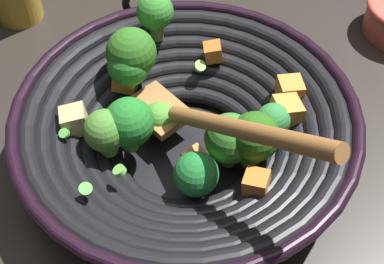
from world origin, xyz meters
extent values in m
plane|color=#28231E|center=(0.00, 0.00, 0.00)|extent=(4.00, 4.00, 0.00)
cylinder|color=black|center=(0.00, 0.00, 0.01)|extent=(0.14, 0.14, 0.01)
torus|color=black|center=(0.00, 0.00, 0.02)|extent=(0.19, 0.19, 0.02)
torus|color=black|center=(0.00, 0.00, 0.03)|extent=(0.22, 0.22, 0.02)
torus|color=black|center=(0.00, 0.00, 0.03)|extent=(0.25, 0.25, 0.02)
torus|color=black|center=(0.00, 0.00, 0.04)|extent=(0.27, 0.27, 0.02)
torus|color=black|center=(0.00, 0.00, 0.05)|extent=(0.30, 0.30, 0.02)
torus|color=black|center=(0.00, 0.00, 0.06)|extent=(0.33, 0.33, 0.02)
torus|color=black|center=(0.00, 0.00, 0.07)|extent=(0.36, 0.36, 0.02)
torus|color=black|center=(0.00, 0.00, 0.08)|extent=(0.38, 0.38, 0.01)
torus|color=black|center=(0.14, 0.14, 0.08)|extent=(0.05, 0.05, 0.05)
cylinder|color=#72AF49|center=(-0.03, 0.05, 0.04)|extent=(0.02, 0.02, 0.02)
sphere|color=#217526|center=(-0.03, 0.05, 0.07)|extent=(0.05, 0.05, 0.05)
cylinder|color=#618F42|center=(0.01, 0.04, 0.02)|extent=(0.02, 0.02, 0.02)
sphere|color=#529735|center=(0.01, 0.04, 0.04)|extent=(0.04, 0.04, 0.04)
cylinder|color=#689440|center=(-0.05, -0.04, 0.03)|extent=(0.03, 0.03, 0.02)
sphere|color=#1E712F|center=(-0.05, -0.04, 0.05)|extent=(0.05, 0.05, 0.05)
cylinder|color=#75C24B|center=(0.01, -0.05, 0.03)|extent=(0.02, 0.02, 0.02)
sphere|color=#388029|center=(0.01, -0.05, 0.06)|extent=(0.06, 0.06, 0.06)
cylinder|color=#56A33E|center=(0.04, 0.09, 0.06)|extent=(0.03, 0.03, 0.01)
sphere|color=#2D691D|center=(0.04, 0.09, 0.09)|extent=(0.06, 0.06, 0.06)
cylinder|color=#8BB54C|center=(-0.06, 0.07, 0.04)|extent=(0.03, 0.03, 0.02)
sphere|color=#48852F|center=(-0.06, 0.07, 0.07)|extent=(0.05, 0.05, 0.05)
cylinder|color=olive|center=(0.10, 0.10, 0.07)|extent=(0.02, 0.02, 0.02)
sphere|color=#34802C|center=(0.10, 0.10, 0.10)|extent=(0.04, 0.04, 0.04)
cylinder|color=#74AC5B|center=(0.03, 0.09, 0.05)|extent=(0.02, 0.02, 0.02)
sphere|color=#297D29|center=(0.03, 0.09, 0.08)|extent=(0.05, 0.05, 0.05)
cylinder|color=#79AF4A|center=(0.05, -0.08, 0.04)|extent=(0.02, 0.02, 0.02)
sphere|color=#30823D|center=(0.05, -0.08, 0.06)|extent=(0.04, 0.04, 0.04)
cylinder|color=#83B856|center=(0.01, -0.08, 0.03)|extent=(0.02, 0.03, 0.02)
sphere|color=#285F17|center=(0.01, -0.08, 0.07)|extent=(0.05, 0.05, 0.05)
cube|color=#C77434|center=(0.03, 0.10, 0.06)|extent=(0.04, 0.04, 0.03)
cube|color=orange|center=(-0.03, -0.10, 0.05)|extent=(0.03, 0.03, 0.03)
cube|color=orange|center=(0.10, -0.08, 0.06)|extent=(0.04, 0.04, 0.03)
cube|color=#E88E4E|center=(-0.02, -0.02, 0.04)|extent=(0.03, 0.03, 0.03)
cube|color=tan|center=(-0.05, 0.11, 0.06)|extent=(0.04, 0.04, 0.03)
cube|color=orange|center=(0.07, -0.09, 0.06)|extent=(0.04, 0.04, 0.03)
cube|color=#CD6A26|center=(0.11, 0.02, 0.06)|extent=(0.03, 0.03, 0.02)
cylinder|color=#56B247|center=(-0.08, 0.10, 0.07)|extent=(0.01, 0.01, 0.01)
cylinder|color=#56B247|center=(-0.13, 0.04, 0.08)|extent=(0.02, 0.02, 0.01)
cylinder|color=#99D166|center=(0.09, 0.03, 0.05)|extent=(0.02, 0.02, 0.01)
cylinder|color=#99D166|center=(-0.04, 0.07, 0.05)|extent=(0.02, 0.02, 0.01)
cylinder|color=#56B247|center=(0.05, -0.05, 0.03)|extent=(0.02, 0.02, 0.01)
cylinder|color=#6BC651|center=(-0.09, 0.03, 0.06)|extent=(0.02, 0.02, 0.01)
cube|color=#9E6B38|center=(0.02, 0.04, 0.04)|extent=(0.07, 0.08, 0.01)
cylinder|color=#9D6533|center=(-0.03, -0.08, 0.12)|extent=(0.09, 0.20, 0.14)
camera|label=1|loc=(-0.33, -0.19, 0.52)|focal=51.50mm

